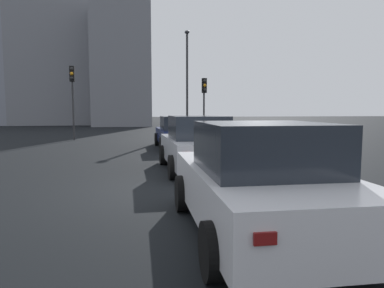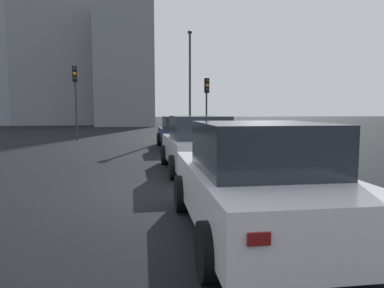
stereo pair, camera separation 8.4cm
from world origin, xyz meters
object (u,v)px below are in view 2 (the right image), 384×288
traffic_light_near_right (75,87)px  car_silver_left_second (198,145)px  car_white_left_third (257,182)px  traffic_light_near_left (207,95)px  street_lamp_kerbside (190,74)px  car_navy_left_lead (181,133)px

traffic_light_near_right → car_silver_left_second: bearing=22.6°
car_silver_left_second → car_white_left_third: bearing=178.2°
traffic_light_near_left → street_lamp_kerbside: bearing=178.7°
traffic_light_near_left → traffic_light_near_right: 7.85m
traffic_light_near_left → street_lamp_kerbside: 5.21m
car_navy_left_lead → street_lamp_kerbside: 10.90m
traffic_light_near_left → street_lamp_kerbside: street_lamp_kerbside is taller
car_navy_left_lead → traffic_light_near_right: traffic_light_near_right is taller
car_navy_left_lead → car_white_left_third: bearing=177.5°
traffic_light_near_left → traffic_light_near_right: size_ratio=0.86×
traffic_light_near_right → car_white_left_third: bearing=14.8°
street_lamp_kerbside → car_silver_left_second: bearing=173.1°
car_silver_left_second → traffic_light_near_left: traffic_light_near_left is taller
car_white_left_third → traffic_light_near_right: traffic_light_near_right is taller
street_lamp_kerbside → car_navy_left_lead: bearing=169.9°
car_navy_left_lead → car_silver_left_second: size_ratio=1.04×
car_navy_left_lead → traffic_light_near_left: traffic_light_near_left is taller
car_silver_left_second → traffic_light_near_right: traffic_light_near_right is taller
car_navy_left_lead → traffic_light_near_left: bearing=-24.6°
car_navy_left_lead → street_lamp_kerbside: street_lamp_kerbside is taller
car_white_left_third → street_lamp_kerbside: size_ratio=0.55×
street_lamp_kerbside → traffic_light_near_right: bearing=123.3°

